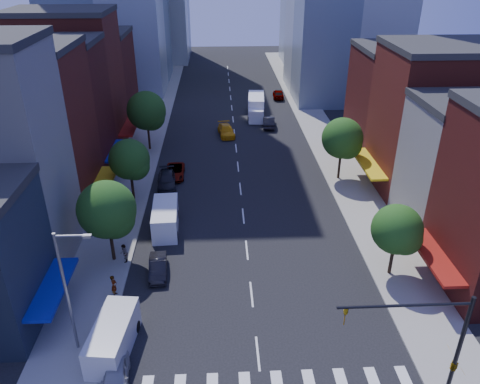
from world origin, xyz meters
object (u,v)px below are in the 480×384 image
Objects in this scene: traffic_car_oncoming at (269,122)px; pedestrian_near at (114,286)px; parked_car_second at (158,267)px; traffic_car_far at (278,94)px; taxi at (226,131)px; pedestrian_far at (124,253)px; parked_car_front at (116,376)px; box_truck at (256,107)px; parked_car_third at (175,172)px; parked_car_rear at (167,180)px; cargo_van_far at (165,219)px; cargo_van_near at (112,339)px.

pedestrian_near reaches higher than traffic_car_oncoming.
parked_car_second is 52.86m from traffic_car_far.
taxi is at bearing -14.83° from pedestrian_near.
pedestrian_near is at bearing 73.63° from traffic_car_oncoming.
taxi is 2.99× the size of pedestrian_far.
box_truck reaches higher than parked_car_front.
parked_car_second is at bearing -90.97° from parked_car_third.
box_truck reaches higher than parked_car_rear.
pedestrian_near is at bearing -110.38° from cargo_van_far.
parked_car_second is 0.48× the size of box_truck.
cargo_van_far is at bearing 85.23° from parked_car_second.
taxi is at bearing 157.65° from pedestrian_far.
pedestrian_near reaches higher than taxi.
pedestrian_near is at bearing -101.56° from parked_car_rear.
pedestrian_near is (-1.61, 8.23, 0.37)m from parked_car_front.
pedestrian_near is (-19.00, -53.10, 0.28)m from traffic_car_far.
pedestrian_near is (-0.98, 5.66, -0.11)m from cargo_van_near.
parked_car_rear is 17.32m from taxi.
box_truck is 41.21m from pedestrian_far.
pedestrian_far is (0.00, 4.35, -0.07)m from pedestrian_near.
parked_car_third is at bearing 58.80° from traffic_car_oncoming.
pedestrian_far is (-19.00, -48.75, 0.21)m from traffic_car_far.
pedestrian_far is (-3.01, -5.16, -0.22)m from cargo_van_far.
parked_car_second is at bearing 76.29° from traffic_car_far.
cargo_van_near reaches higher than pedestrian_near.
parked_car_second is 0.84× the size of traffic_car_oncoming.
taxi is at bearing 33.25° from traffic_car_oncoming.
taxi is 7.32m from traffic_car_oncoming.
cargo_van_far reaches higher than parked_car_third.
parked_car_rear is 0.61× the size of box_truck.
parked_car_rear is at bearing 93.54° from cargo_van_near.
parked_car_front is at bearing -69.75° from cargo_van_near.
parked_car_front is 48.38m from traffic_car_oncoming.
traffic_car_oncoming is at bearing 65.99° from parked_car_front.
pedestrian_far reaches higher than parked_car_third.
cargo_van_far is 9.98m from pedestrian_near.
traffic_car_oncoming is (13.52, 19.17, 0.04)m from parked_car_rear.
taxi is 35.92m from pedestrian_near.
pedestrian_near is at bearing -142.52° from parked_car_second.
parked_car_front is 1.01× the size of parked_car_second.
pedestrian_near reaches higher than parked_car_front.
box_truck reaches higher than parked_car_second.
cargo_van_far is at bearing 72.03° from traffic_car_oncoming.
parked_car_rear is 14.68m from pedestrian_far.
traffic_car_oncoming is at bearing 63.01° from cargo_van_far.
traffic_car_oncoming is (12.79, 35.31, 0.12)m from parked_car_second.
parked_car_third is at bearing 87.20° from cargo_van_far.
cargo_van_near is at bearing 76.86° from traffic_car_far.
traffic_car_far is 2.53× the size of pedestrian_near.
parked_car_third is at bearing -122.71° from taxi.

